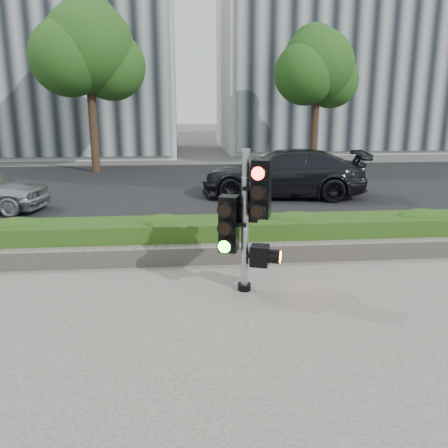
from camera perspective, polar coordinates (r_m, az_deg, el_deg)
The scene contains 12 objects.
ground at distance 7.36m, azimuth 1.59°, elevation -9.66°, with size 120.00×120.00×0.00m, color #51514C.
sidewalk at distance 5.20m, azimuth 5.09°, elevation -20.79°, with size 16.00×11.00×0.03m, color #9E9389.
road at distance 16.96m, azimuth -2.44°, elevation 4.31°, with size 60.00×13.00×0.02m, color black.
curb at distance 10.29m, azimuth -0.49°, elevation -2.17°, with size 60.00×0.25×0.12m, color gray.
stone_wall at distance 9.06m, azimuth 0.17°, elevation -3.59°, with size 12.00×0.32×0.34m, color gray.
hedge at distance 9.63m, azimuth -0.20°, elevation -1.43°, with size 12.00×1.00×0.68m, color #477E26.
building_left at distance 31.10m, azimuth -22.13°, elevation 21.84°, with size 16.00×9.00×15.00m, color #B7B7B2.
building_right at distance 33.93m, azimuth 16.03°, elevation 19.06°, with size 18.00×10.00×12.00m, color #B7B7B2.
tree_left at distance 21.64m, azimuth -16.03°, elevation 19.39°, with size 4.61×4.03×7.34m.
tree_right at distance 23.14m, azimuth 11.08°, elevation 17.91°, with size 4.10×3.58×6.53m.
traffic_signal at distance 7.46m, azimuth 2.84°, elevation 1.18°, with size 0.85×0.70×2.29m.
car_dark at distance 15.43m, azimuth 7.13°, elevation 6.08°, with size 2.12×5.22×1.51m, color black.
Camera 1 is at (-0.82, -6.67, 3.02)m, focal length 38.00 mm.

